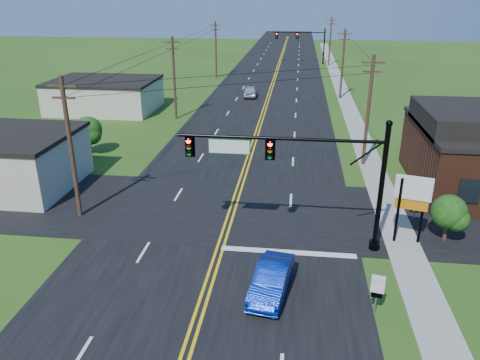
# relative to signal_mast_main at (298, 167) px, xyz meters

# --- Properties ---
(ground) EXTENTS (260.00, 260.00, 0.00)m
(ground) POSITION_rel_signal_mast_main_xyz_m (-4.34, -8.00, -4.75)
(ground) COLOR #264C15
(ground) RESTS_ON ground
(road_main) EXTENTS (16.00, 220.00, 0.04)m
(road_main) POSITION_rel_signal_mast_main_xyz_m (-4.34, 42.00, -4.73)
(road_main) COLOR black
(road_main) RESTS_ON ground
(road_cross) EXTENTS (70.00, 10.00, 0.04)m
(road_cross) POSITION_rel_signal_mast_main_xyz_m (-4.34, 4.00, -4.73)
(road_cross) COLOR black
(road_cross) RESTS_ON ground
(sidewalk) EXTENTS (2.00, 160.00, 0.08)m
(sidewalk) POSITION_rel_signal_mast_main_xyz_m (6.16, 32.00, -4.71)
(sidewalk) COLOR gray
(sidewalk) RESTS_ON ground
(signal_mast_main) EXTENTS (11.30, 0.60, 7.48)m
(signal_mast_main) POSITION_rel_signal_mast_main_xyz_m (0.00, 0.00, 0.00)
(signal_mast_main) COLOR black
(signal_mast_main) RESTS_ON ground
(signal_mast_far) EXTENTS (10.98, 0.60, 7.48)m
(signal_mast_far) POSITION_rel_signal_mast_main_xyz_m (0.10, 72.00, -0.20)
(signal_mast_far) COLOR black
(signal_mast_far) RESTS_ON ground
(cream_bldg_near) EXTENTS (10.20, 8.20, 4.10)m
(cream_bldg_near) POSITION_rel_signal_mast_main_xyz_m (-21.34, 6.00, -2.69)
(cream_bldg_near) COLOR #B9B59E
(cream_bldg_near) RESTS_ON ground
(cream_bldg_far) EXTENTS (12.20, 9.20, 3.70)m
(cream_bldg_far) POSITION_rel_signal_mast_main_xyz_m (-23.34, 30.00, -2.89)
(cream_bldg_far) COLOR #B9B59E
(cream_bldg_far) RESTS_ON ground
(utility_pole_left_a) EXTENTS (1.80, 0.28, 9.00)m
(utility_pole_left_a) POSITION_rel_signal_mast_main_xyz_m (-13.84, 2.00, -0.03)
(utility_pole_left_a) COLOR #321E16
(utility_pole_left_a) RESTS_ON ground
(utility_pole_left_b) EXTENTS (1.80, 0.28, 9.00)m
(utility_pole_left_b) POSITION_rel_signal_mast_main_xyz_m (-13.84, 27.00, -0.03)
(utility_pole_left_b) COLOR #321E16
(utility_pole_left_b) RESTS_ON ground
(utility_pole_left_c) EXTENTS (1.80, 0.28, 9.00)m
(utility_pole_left_c) POSITION_rel_signal_mast_main_xyz_m (-13.84, 54.00, -0.03)
(utility_pole_left_c) COLOR #321E16
(utility_pole_left_c) RESTS_ON ground
(utility_pole_right_a) EXTENTS (1.80, 0.28, 9.00)m
(utility_pole_right_a) POSITION_rel_signal_mast_main_xyz_m (5.46, 14.00, -0.03)
(utility_pole_right_a) COLOR #321E16
(utility_pole_right_a) RESTS_ON ground
(utility_pole_right_b) EXTENTS (1.80, 0.28, 9.00)m
(utility_pole_right_b) POSITION_rel_signal_mast_main_xyz_m (5.46, 40.00, -0.03)
(utility_pole_right_b) COLOR #321E16
(utility_pole_right_b) RESTS_ON ground
(utility_pole_right_c) EXTENTS (1.80, 0.28, 9.00)m
(utility_pole_right_c) POSITION_rel_signal_mast_main_xyz_m (5.46, 70.00, -0.03)
(utility_pole_right_c) COLOR #321E16
(utility_pole_right_c) RESTS_ON ground
(tree_right_back) EXTENTS (3.00, 3.00, 4.10)m
(tree_right_back) POSITION_rel_signal_mast_main_xyz_m (11.66, 18.00, -2.15)
(tree_right_back) COLOR #321E16
(tree_right_back) RESTS_ON ground
(shrub_corner) EXTENTS (2.00, 2.00, 2.86)m
(shrub_corner) POSITION_rel_signal_mast_main_xyz_m (8.66, 1.50, -2.90)
(shrub_corner) COLOR #321E16
(shrub_corner) RESTS_ON ground
(tree_left) EXTENTS (2.40, 2.40, 3.37)m
(tree_left) POSITION_rel_signal_mast_main_xyz_m (-18.34, 14.00, -2.59)
(tree_left) COLOR #321E16
(tree_left) RESTS_ON ground
(blue_car) EXTENTS (2.17, 4.54, 1.44)m
(blue_car) POSITION_rel_signal_mast_main_xyz_m (-1.04, -4.84, -4.03)
(blue_car) COLOR #062397
(blue_car) RESTS_ON ground
(distant_car) EXTENTS (2.07, 4.56, 1.52)m
(distant_car) POSITION_rel_signal_mast_main_xyz_m (-6.66, 39.68, -3.99)
(distant_car) COLOR silver
(distant_car) RESTS_ON ground
(route_sign) EXTENTS (0.59, 0.16, 2.38)m
(route_sign) POSITION_rel_signal_mast_main_xyz_m (3.67, -5.87, -3.36)
(route_sign) COLOR slate
(route_sign) RESTS_ON ground
(stop_sign) EXTENTS (0.72, 0.10, 2.03)m
(stop_sign) POSITION_rel_signal_mast_main_xyz_m (7.43, 3.98, -3.29)
(stop_sign) COLOR slate
(stop_sign) RESTS_ON ground
(pylon_sign) EXTENTS (2.00, 0.77, 4.09)m
(pylon_sign) POSITION_rel_signal_mast_main_xyz_m (6.39, 1.00, -1.76)
(pylon_sign) COLOR black
(pylon_sign) RESTS_ON ground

